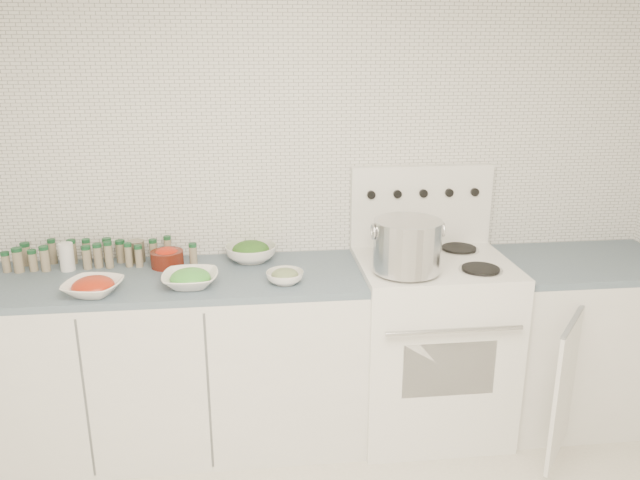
# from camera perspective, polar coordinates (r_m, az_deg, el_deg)

# --- Properties ---
(room_walls) EXTENTS (3.54, 3.04, 2.52)m
(room_walls) POSITION_cam_1_polar(r_m,az_deg,el_deg) (1.79, 7.45, 4.02)
(room_walls) COLOR white
(room_walls) RESTS_ON ground
(counter_left) EXTENTS (1.85, 0.62, 0.90)m
(counter_left) POSITION_cam_1_polar(r_m,az_deg,el_deg) (3.28, -12.96, -10.63)
(counter_left) COLOR white
(counter_left) RESTS_ON ground
(stove) EXTENTS (0.76, 0.70, 1.36)m
(stove) POSITION_cam_1_polar(r_m,az_deg,el_deg) (3.36, 9.97, -8.87)
(stove) COLOR white
(stove) RESTS_ON ground
(counter_right) EXTENTS (0.89, 0.94, 0.90)m
(counter_right) POSITION_cam_1_polar(r_m,az_deg,el_deg) (3.68, 22.43, -8.34)
(counter_right) COLOR white
(counter_right) RESTS_ON ground
(stock_pot) EXTENTS (0.34, 0.32, 0.24)m
(stock_pot) POSITION_cam_1_polar(r_m,az_deg,el_deg) (2.95, 7.98, -0.30)
(stock_pot) COLOR silver
(stock_pot) RESTS_ON stove
(bowl_tomato) EXTENTS (0.30, 0.30, 0.08)m
(bowl_tomato) POSITION_cam_1_polar(r_m,az_deg,el_deg) (2.97, -20.03, -4.02)
(bowl_tomato) COLOR white
(bowl_tomato) RESTS_ON counter_left
(bowl_snowpea) EXTENTS (0.27, 0.27, 0.09)m
(bowl_snowpea) POSITION_cam_1_polar(r_m,az_deg,el_deg) (2.95, -11.78, -3.46)
(bowl_snowpea) COLOR white
(bowl_snowpea) RESTS_ON counter_left
(bowl_broccoli) EXTENTS (0.27, 0.27, 0.11)m
(bowl_broccoli) POSITION_cam_1_polar(r_m,az_deg,el_deg) (3.24, -6.34, -1.05)
(bowl_broccoli) COLOR white
(bowl_broccoli) RESTS_ON counter_left
(bowl_zucchini) EXTENTS (0.23, 0.23, 0.07)m
(bowl_zucchini) POSITION_cam_1_polar(r_m,az_deg,el_deg) (2.93, -3.23, -3.32)
(bowl_zucchini) COLOR white
(bowl_zucchini) RESTS_ON counter_left
(bowl_pepper) EXTENTS (0.16, 0.16, 0.10)m
(bowl_pepper) POSITION_cam_1_polar(r_m,az_deg,el_deg) (3.22, -13.81, -1.54)
(bowl_pepper) COLOR #53180E
(bowl_pepper) RESTS_ON counter_left
(salt_canister) EXTENTS (0.09, 0.09, 0.14)m
(salt_canister) POSITION_cam_1_polar(r_m,az_deg,el_deg) (3.32, -22.15, -1.44)
(salt_canister) COLOR white
(salt_canister) RESTS_ON counter_left
(tin_can) EXTENTS (0.11, 0.11, 0.11)m
(tin_can) POSITION_cam_1_polar(r_m,az_deg,el_deg) (3.34, -16.44, -0.99)
(tin_can) COLOR gray
(tin_can) RESTS_ON counter_left
(spice_cluster) EXTENTS (0.95, 0.16, 0.14)m
(spice_cluster) POSITION_cam_1_polar(r_m,az_deg,el_deg) (3.34, -20.46, -1.24)
(spice_cluster) COLOR gray
(spice_cluster) RESTS_ON counter_left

